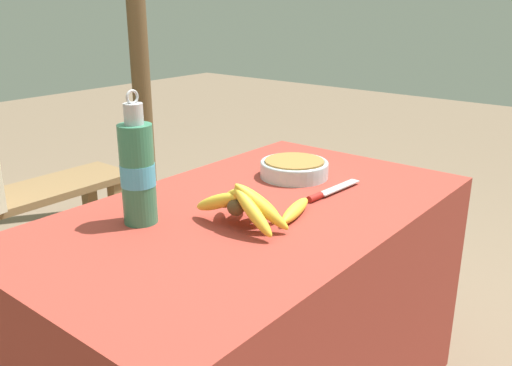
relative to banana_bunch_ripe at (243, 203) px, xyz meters
name	(u,v)px	position (x,y,z in m)	size (l,w,h in m)	color
market_counter	(252,320)	(0.11, 0.06, -0.41)	(1.29, 0.75, 0.71)	maroon
banana_bunch_ripe	(243,203)	(0.00, 0.00, 0.00)	(0.15, 0.27, 0.13)	#4C381E
serving_bowl	(294,168)	(0.40, 0.13, -0.03)	(0.22, 0.22, 0.06)	silver
water_bottle	(138,172)	(-0.14, 0.22, 0.07)	(0.09, 0.09, 0.34)	#337556
loose_banana_front	(295,210)	(0.13, -0.06, -0.04)	(0.18, 0.08, 0.03)	gold
knife	(327,192)	(0.32, -0.04, -0.05)	(0.23, 0.04, 0.02)	#BCBCC1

